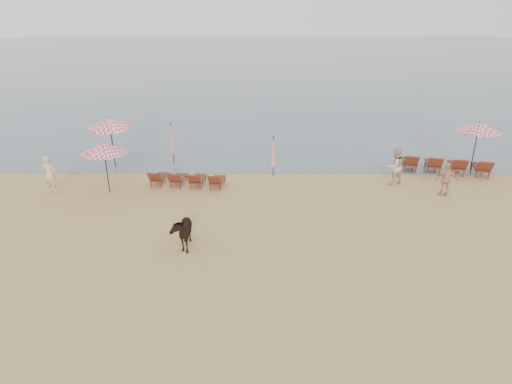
% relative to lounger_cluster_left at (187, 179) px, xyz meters
% --- Properties ---
extents(ground, '(120.00, 120.00, 0.00)m').
position_rel_lounger_cluster_left_xyz_m(ground, '(3.26, -8.32, -0.37)').
color(ground, tan).
rests_on(ground, ground).
extents(sea, '(160.00, 140.00, 0.06)m').
position_rel_lounger_cluster_left_xyz_m(sea, '(3.26, 71.68, -0.37)').
color(sea, '#51606B').
rests_on(sea, ground).
extents(lounger_cluster_left, '(3.54, 1.86, 0.54)m').
position_rel_lounger_cluster_left_xyz_m(lounger_cluster_left, '(0.00, 0.00, 0.00)').
color(lounger_cluster_left, '#5E2216').
rests_on(lounger_cluster_left, ground).
extents(lounger_cluster_right, '(4.36, 2.67, 0.64)m').
position_rel_lounger_cluster_left_xyz_m(lounger_cluster_right, '(12.82, 1.93, 0.07)').
color(lounger_cluster_right, '#5E2216').
rests_on(lounger_cluster_right, ground).
extents(umbrella_open_left_a, '(2.02, 2.02, 2.30)m').
position_rel_lounger_cluster_left_xyz_m(umbrella_open_left_a, '(-3.42, -0.74, 1.70)').
color(umbrella_open_left_a, black).
rests_on(umbrella_open_left_a, ground).
extents(umbrella_open_left_b, '(2.16, 2.21, 2.76)m').
position_rel_lounger_cluster_left_xyz_m(umbrella_open_left_b, '(-4.24, 2.69, 2.02)').
color(umbrella_open_left_b, black).
rests_on(umbrella_open_left_b, ground).
extents(umbrella_open_right, '(2.11, 2.11, 2.57)m').
position_rel_lounger_cluster_left_xyz_m(umbrella_open_right, '(14.27, 2.20, 1.94)').
color(umbrella_open_right, black).
rests_on(umbrella_open_right, ground).
extents(umbrella_closed_left, '(0.27, 0.27, 2.25)m').
position_rel_lounger_cluster_left_xyz_m(umbrella_closed_left, '(-1.28, 3.43, 1.01)').
color(umbrella_closed_left, black).
rests_on(umbrella_closed_left, ground).
extents(umbrella_closed_right, '(0.26, 0.26, 2.10)m').
position_rel_lounger_cluster_left_xyz_m(umbrella_closed_right, '(4.07, 1.36, 0.92)').
color(umbrella_closed_right, black).
rests_on(umbrella_closed_right, ground).
extents(cow, '(0.81, 1.54, 1.25)m').
position_rel_lounger_cluster_left_xyz_m(cow, '(0.72, -5.63, 0.25)').
color(cow, black).
rests_on(cow, ground).
extents(beachgoer_left, '(0.74, 0.57, 1.78)m').
position_rel_lounger_cluster_left_xyz_m(beachgoer_left, '(-5.97, -0.83, 0.52)').
color(beachgoer_left, '#D9AC87').
rests_on(beachgoer_left, ground).
extents(beachgoer_right_a, '(1.09, 1.01, 1.81)m').
position_rel_lounger_cluster_left_xyz_m(beachgoer_right_a, '(9.72, 0.31, 0.53)').
color(beachgoer_right_a, '#DCAF89').
rests_on(beachgoer_right_a, ground).
extents(beachgoer_right_b, '(0.94, 0.49, 1.53)m').
position_rel_lounger_cluster_left_xyz_m(beachgoer_right_b, '(11.61, -1.06, 0.39)').
color(beachgoer_right_b, tan).
rests_on(beachgoer_right_b, ground).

